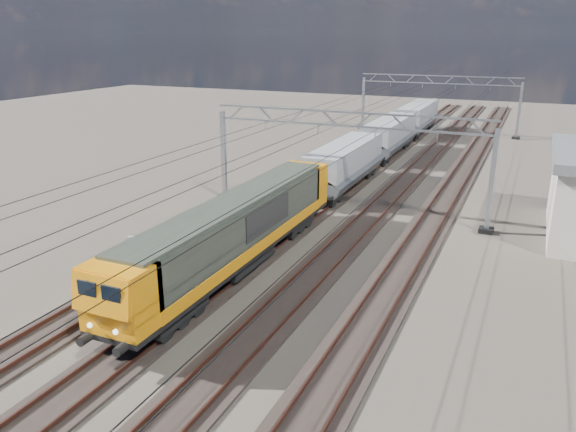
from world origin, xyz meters
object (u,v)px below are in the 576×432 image
at_px(catenary_gantry_far, 437,102).
at_px(hopper_wagon_mid, 389,134).
at_px(hopper_wagon_lead, 345,162).
at_px(hopper_wagon_third, 418,116).
at_px(trackside_cabinet, 131,241).
at_px(catenary_gantry_mid, 345,159).
at_px(locomotive, 237,229).

relative_size(catenary_gantry_far, hopper_wagon_mid, 1.53).
distance_m(hopper_wagon_lead, hopper_wagon_third, 28.40).
height_order(hopper_wagon_mid, trackside_cabinet, hopper_wagon_mid).
height_order(catenary_gantry_mid, trackside_cabinet, catenary_gantry_mid).
distance_m(locomotive, hopper_wagon_mid, 31.90).
bearing_deg(locomotive, catenary_gantry_far, 87.59).
relative_size(catenary_gantry_far, locomotive, 0.94).
bearing_deg(catenary_gantry_mid, catenary_gantry_far, 90.00).
bearing_deg(hopper_wagon_third, catenary_gantry_mid, -86.68).
height_order(hopper_wagon_lead, hopper_wagon_third, same).
distance_m(catenary_gantry_far, hopper_wagon_lead, 30.03).
height_order(catenary_gantry_far, locomotive, catenary_gantry_far).
height_order(catenary_gantry_far, hopper_wagon_mid, catenary_gantry_far).
distance_m(catenary_gantry_mid, hopper_wagon_lead, 6.62).
distance_m(locomotive, hopper_wagon_lead, 17.70).
xyz_separation_m(catenary_gantry_mid, hopper_wagon_third, (-2.00, 34.49, -1.67)).
bearing_deg(hopper_wagon_third, catenary_gantry_far, 37.13).
xyz_separation_m(catenary_gantry_far, hopper_wagon_third, (-2.00, -1.51, -1.67)).
xyz_separation_m(catenary_gantry_far, locomotive, (-2.00, -47.61, -1.58)).
xyz_separation_m(locomotive, trackside_cabinet, (-6.64, -0.47, -1.52)).
relative_size(hopper_wagon_lead, hopper_wagon_mid, 1.00).
bearing_deg(trackside_cabinet, catenary_gantry_mid, 38.29).
xyz_separation_m(catenary_gantry_far, trackside_cabinet, (-8.64, -48.08, -3.10)).
distance_m(catenary_gantry_far, locomotive, 47.68).
bearing_deg(catenary_gantry_far, trackside_cabinet, -100.19).
xyz_separation_m(hopper_wagon_lead, hopper_wagon_mid, (0.00, 14.20, 0.00)).
height_order(catenary_gantry_far, hopper_wagon_lead, catenary_gantry_far).
height_order(hopper_wagon_third, trackside_cabinet, hopper_wagon_third).
relative_size(locomotive, hopper_wagon_lead, 1.62).
bearing_deg(trackside_cabinet, locomotive, -12.06).
distance_m(hopper_wagon_mid, hopper_wagon_third, 14.20).
bearing_deg(hopper_wagon_lead, catenary_gantry_far, 86.17).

